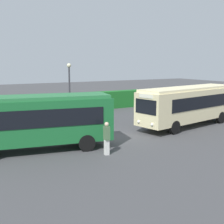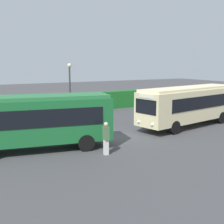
{
  "view_description": "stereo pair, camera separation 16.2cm",
  "coord_description": "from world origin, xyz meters",
  "px_view_note": "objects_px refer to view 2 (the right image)",
  "views": [
    {
      "loc": [
        -10.26,
        -17.79,
        5.24
      ],
      "look_at": [
        0.31,
        0.96,
        1.66
      ],
      "focal_mm": 48.74,
      "sensor_mm": 36.0,
      "label": 1
    },
    {
      "loc": [
        -10.12,
        -17.87,
        5.24
      ],
      "look_at": [
        0.31,
        0.96,
        1.66
      ],
      "focal_mm": 48.74,
      "sensor_mm": 36.0,
      "label": 2
    }
  ],
  "objects_px": {
    "bus_cream": "(189,104)",
    "lamppost": "(70,86)",
    "person_center": "(106,137)",
    "bus_green": "(37,119)"
  },
  "relations": [
    {
      "from": "bus_green",
      "to": "bus_cream",
      "type": "height_order",
      "value": "bus_green"
    },
    {
      "from": "person_center",
      "to": "bus_cream",
      "type": "bearing_deg",
      "value": -156.15
    },
    {
      "from": "bus_cream",
      "to": "lamppost",
      "type": "xyz_separation_m",
      "value": [
        -8.02,
        5.8,
        1.37
      ]
    },
    {
      "from": "bus_cream",
      "to": "lamppost",
      "type": "distance_m",
      "value": 10.0
    },
    {
      "from": "lamppost",
      "to": "bus_cream",
      "type": "bearing_deg",
      "value": -35.85
    },
    {
      "from": "bus_cream",
      "to": "lamppost",
      "type": "height_order",
      "value": "lamppost"
    },
    {
      "from": "bus_green",
      "to": "person_center",
      "type": "xyz_separation_m",
      "value": [
        3.16,
        -2.76,
        -0.87
      ]
    },
    {
      "from": "bus_green",
      "to": "lamppost",
      "type": "relative_size",
      "value": 1.77
    },
    {
      "from": "person_center",
      "to": "lamppost",
      "type": "height_order",
      "value": "lamppost"
    },
    {
      "from": "person_center",
      "to": "bus_green",
      "type": "bearing_deg",
      "value": -37.98
    }
  ]
}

